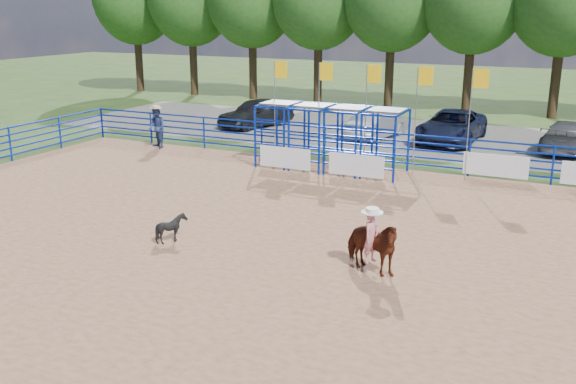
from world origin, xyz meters
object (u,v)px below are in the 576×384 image
(calf, at_px, (172,228))
(car_b, at_px, (378,124))
(horse_and_rider, at_px, (371,241))
(car_c, at_px, (451,126))
(spectator_cowboy, at_px, (157,127))
(car_a, at_px, (256,112))
(car_d, at_px, (569,136))

(calf, distance_m, car_b, 16.75)
(horse_and_rider, bearing_deg, car_c, 95.00)
(spectator_cowboy, distance_m, car_a, 7.06)
(car_b, distance_m, car_d, 8.83)
(car_b, bearing_deg, car_c, -162.02)
(calf, relative_size, car_a, 0.18)
(car_b, bearing_deg, horse_and_rider, 116.43)
(car_a, distance_m, car_b, 6.97)
(horse_and_rider, xyz_separation_m, calf, (-5.68, -0.29, -0.41))
(calf, height_order, car_c, car_c)
(car_b, bearing_deg, car_d, -165.76)
(car_c, bearing_deg, calf, -101.70)
(calf, xyz_separation_m, spectator_cowboy, (-7.87, 10.06, 0.57))
(spectator_cowboy, bearing_deg, car_b, 38.11)
(spectator_cowboy, bearing_deg, car_a, 77.35)
(car_a, relative_size, car_c, 0.83)
(horse_and_rider, relative_size, spectator_cowboy, 1.19)
(spectator_cowboy, relative_size, car_b, 0.46)
(horse_and_rider, relative_size, calf, 2.84)
(horse_and_rider, height_order, car_a, horse_and_rider)
(spectator_cowboy, relative_size, car_a, 0.43)
(horse_and_rider, xyz_separation_m, car_b, (-5.03, 16.44, -0.13))
(calf, bearing_deg, car_a, 8.30)
(horse_and_rider, xyz_separation_m, car_c, (-1.48, 16.98, -0.06))
(spectator_cowboy, xyz_separation_m, car_a, (1.54, 6.88, -0.20))
(horse_and_rider, xyz_separation_m, car_d, (3.77, 17.18, -0.13))
(calf, distance_m, car_c, 17.77)
(calf, distance_m, spectator_cowboy, 12.78)
(spectator_cowboy, height_order, car_a, spectator_cowboy)
(car_c, relative_size, car_d, 1.15)
(calf, xyz_separation_m, car_d, (9.44, 17.48, 0.28))
(car_c, height_order, car_d, car_c)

